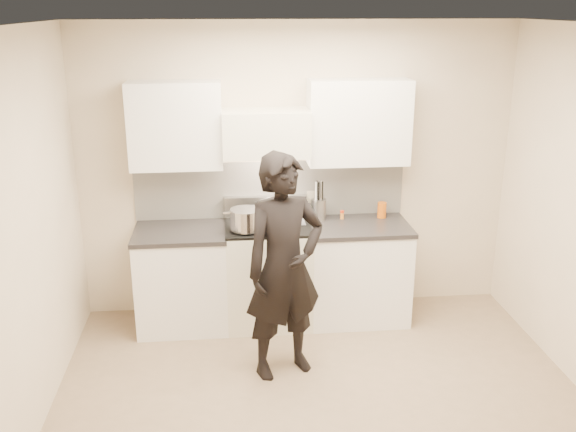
{
  "coord_description": "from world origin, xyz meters",
  "views": [
    {
      "loc": [
        -0.66,
        -3.99,
        2.82
      ],
      "look_at": [
        -0.15,
        1.05,
        1.14
      ],
      "focal_mm": 40.0,
      "sensor_mm": 36.0,
      "label": 1
    }
  ],
  "objects_px": {
    "stove": "(268,273)",
    "utensil_crock": "(319,208)",
    "wok": "(278,208)",
    "counter_right": "(357,271)",
    "person": "(284,267)"
  },
  "relations": [
    {
      "from": "wok",
      "to": "counter_right",
      "type": "bearing_deg",
      "value": -11.32
    },
    {
      "from": "stove",
      "to": "utensil_crock",
      "type": "height_order",
      "value": "utensil_crock"
    },
    {
      "from": "counter_right",
      "to": "utensil_crock",
      "type": "relative_size",
      "value": 2.54
    },
    {
      "from": "utensil_crock",
      "to": "person",
      "type": "bearing_deg",
      "value": -111.64
    },
    {
      "from": "wok",
      "to": "person",
      "type": "xyz_separation_m",
      "value": [
        -0.04,
        -1.02,
        -0.15
      ]
    },
    {
      "from": "wok",
      "to": "person",
      "type": "bearing_deg",
      "value": -92.35
    },
    {
      "from": "counter_right",
      "to": "person",
      "type": "relative_size",
      "value": 0.51
    },
    {
      "from": "counter_right",
      "to": "person",
      "type": "xyz_separation_m",
      "value": [
        -0.76,
        -0.88,
        0.44
      ]
    },
    {
      "from": "stove",
      "to": "counter_right",
      "type": "distance_m",
      "value": 0.83
    },
    {
      "from": "utensil_crock",
      "to": "person",
      "type": "distance_m",
      "value": 1.15
    },
    {
      "from": "wok",
      "to": "utensil_crock",
      "type": "distance_m",
      "value": 0.38
    },
    {
      "from": "person",
      "to": "stove",
      "type": "bearing_deg",
      "value": 72.5
    },
    {
      "from": "utensil_crock",
      "to": "person",
      "type": "relative_size",
      "value": 0.2
    },
    {
      "from": "counter_right",
      "to": "person",
      "type": "height_order",
      "value": "person"
    },
    {
      "from": "stove",
      "to": "utensil_crock",
      "type": "bearing_deg",
      "value": 20.3
    }
  ]
}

